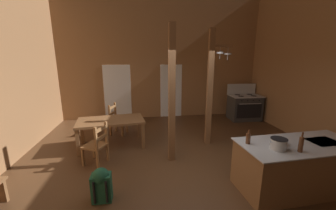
{
  "coord_description": "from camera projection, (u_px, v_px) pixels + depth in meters",
  "views": [
    {
      "loc": [
        -0.86,
        -3.82,
        2.39
      ],
      "look_at": [
        -0.18,
        0.97,
        1.21
      ],
      "focal_mm": 21.89,
      "sensor_mm": 36.0,
      "label": 1
    }
  ],
  "objects": [
    {
      "name": "ground_plane",
      "position": [
        183.0,
        173.0,
        4.37
      ],
      "size": [
        8.26,
        8.84,
        0.1
      ],
      "primitive_type": "cube",
      "color": "#4C301C"
    },
    {
      "name": "wall_back",
      "position": [
        161.0,
        56.0,
        7.74
      ],
      "size": [
        8.26,
        0.14,
        4.7
      ],
      "primitive_type": "cube",
      "color": "#93663F",
      "rests_on": "ground_plane"
    },
    {
      "name": "bottle_short_on_counter",
      "position": [
        301.0,
        144.0,
        3.25
      ],
      "size": [
        0.07,
        0.07,
        0.33
      ],
      "color": "#56331E",
      "rests_on": "kitchen_island"
    },
    {
      "name": "bottle_tall_on_counter",
      "position": [
        248.0,
        138.0,
        3.56
      ],
      "size": [
        0.08,
        0.08,
        0.25
      ],
      "color": "#56331E",
      "rests_on": "kitchen_island"
    },
    {
      "name": "glazed_door_back_left",
      "position": [
        118.0,
        92.0,
        7.75
      ],
      "size": [
        1.0,
        0.01,
        2.05
      ],
      "primitive_type": "cube",
      "color": "white",
      "rests_on": "ground_plane"
    },
    {
      "name": "ladderback_chair_near_window",
      "position": [
        117.0,
        120.0,
        6.34
      ],
      "size": [
        0.56,
        0.56,
        0.95
      ],
      "color": "olive",
      "rests_on": "ground_plane"
    },
    {
      "name": "stockpot_on_counter",
      "position": [
        279.0,
        144.0,
        3.35
      ],
      "size": [
        0.33,
        0.26,
        0.19
      ],
      "color": "#B7BABF",
      "rests_on": "kitchen_island"
    },
    {
      "name": "glazed_panel_back_right",
      "position": [
        171.0,
        91.0,
        8.03
      ],
      "size": [
        0.84,
        0.01,
        2.05
      ],
      "primitive_type": "cube",
      "color": "white",
      "rests_on": "ground_plane"
    },
    {
      "name": "mixing_bowl_on_counter",
      "position": [
        279.0,
        141.0,
        3.57
      ],
      "size": [
        0.24,
        0.24,
        0.09
      ],
      "color": "slate",
      "rests_on": "kitchen_island"
    },
    {
      "name": "ladderback_chair_by_post",
      "position": [
        97.0,
        145.0,
        4.55
      ],
      "size": [
        0.59,
        0.59,
        0.95
      ],
      "color": "olive",
      "rests_on": "ground_plane"
    },
    {
      "name": "kitchen_island",
      "position": [
        297.0,
        166.0,
        3.69
      ],
      "size": [
        2.21,
        1.07,
        0.88
      ],
      "color": "brown",
      "rests_on": "ground_plane"
    },
    {
      "name": "backpack",
      "position": [
        101.0,
        184.0,
        3.4
      ],
      "size": [
        0.32,
        0.31,
        0.6
      ],
      "color": "#1E5138",
      "rests_on": "ground_plane"
    },
    {
      "name": "support_post_center",
      "position": [
        172.0,
        96.0,
        4.48
      ],
      "size": [
        0.14,
        0.14,
        3.05
      ],
      "color": "brown",
      "rests_on": "ground_plane"
    },
    {
      "name": "dining_table",
      "position": [
        111.0,
        123.0,
        5.42
      ],
      "size": [
        1.8,
        1.11,
        0.74
      ],
      "color": "brown",
      "rests_on": "ground_plane"
    },
    {
      "name": "stove_range",
      "position": [
        244.0,
        107.0,
        7.78
      ],
      "size": [
        1.16,
        0.84,
        1.32
      ],
      "color": "#313131",
      "rests_on": "ground_plane"
    },
    {
      "name": "support_post_with_pot_rack",
      "position": [
        211.0,
        86.0,
        5.36
      ],
      "size": [
        0.6,
        0.22,
        3.05
      ],
      "color": "brown",
      "rests_on": "ground_plane"
    }
  ]
}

